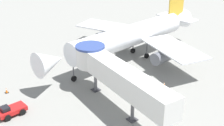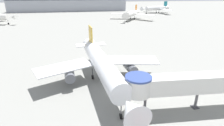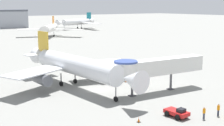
% 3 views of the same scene
% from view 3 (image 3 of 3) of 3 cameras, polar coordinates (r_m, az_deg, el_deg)
% --- Properties ---
extents(ground_plane, '(800.00, 800.00, 0.00)m').
position_cam_3_polar(ground_plane, '(59.01, -2.90, -4.93)').
color(ground_plane, gray).
extents(main_airplane, '(27.74, 33.60, 10.06)m').
position_cam_3_polar(main_airplane, '(60.54, -6.94, -0.47)').
color(main_airplane, silver).
rests_on(main_airplane, ground_plane).
extents(jet_bridge, '(18.94, 4.94, 6.40)m').
position_cam_3_polar(jet_bridge, '(56.80, 7.70, -0.74)').
color(jet_bridge, silver).
rests_on(jet_bridge, ground_plane).
extents(pushback_tug_red, '(2.30, 3.61, 1.44)m').
position_cam_3_polar(pushback_tug_red, '(45.89, 11.81, -8.83)').
color(pushback_tug_red, red).
rests_on(pushback_tug_red, ground_plane).
extents(traffic_cone_starboard_wing, '(0.43, 0.43, 0.72)m').
position_cam_3_polar(traffic_cone_starboard_wing, '(64.70, 2.56, -3.23)').
color(traffic_cone_starboard_wing, black).
rests_on(traffic_cone_starboard_wing, ground_plane).
extents(traffic_cone_near_nose, '(0.48, 0.48, 0.78)m').
position_cam_3_polar(traffic_cone_near_nose, '(43.31, 4.92, -10.27)').
color(traffic_cone_near_nose, black).
rests_on(traffic_cone_near_nose, ground_plane).
extents(ground_crew_marshaller, '(0.38, 0.29, 1.78)m').
position_cam_3_polar(ground_crew_marshaller, '(45.88, 16.48, -8.61)').
color(ground_crew_marshaller, '#1E2338').
rests_on(ground_crew_marshaller, ground_plane).
extents(ground_crew_wing_walker, '(0.37, 0.24, 1.83)m').
position_cam_3_polar(ground_crew_wing_walker, '(47.75, 18.88, -7.96)').
color(ground_crew_wing_walker, '#1E2338').
rests_on(ground_crew_wing_walker, ground_plane).
extents(background_jet_orange_tail, '(29.10, 27.96, 10.06)m').
position_cam_3_polar(background_jet_orange_tail, '(157.50, -11.32, 6.24)').
color(background_jet_orange_tail, white).
rests_on(background_jet_orange_tail, ground_plane).
extents(background_jet_teal_tail, '(32.81, 35.56, 10.76)m').
position_cam_3_polar(background_jet_teal_tail, '(209.80, -6.38, 7.48)').
color(background_jet_teal_tail, white).
rests_on(background_jet_teal_tail, ground_plane).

